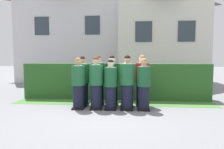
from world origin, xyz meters
TOP-DOWN VIEW (x-y plane):
  - ground_plane at (0.00, 0.00)m, footprint 60.00×60.00m
  - student_front_row_0 at (-1.02, -0.01)m, footprint 0.41×0.47m
  - student_front_row_1 at (-0.47, -0.00)m, footprint 0.42×0.49m
  - student_front_row_2 at (-0.02, -0.01)m, footprint 0.40×0.49m
  - student_front_row_3 at (0.49, 0.02)m, footprint 0.43×0.53m
  - student_front_row_4 at (0.98, 0.02)m, footprint 0.41×0.49m
  - student_rear_row_0 at (-1.00, 0.46)m, footprint 0.42×0.47m
  - student_rear_row_1 at (-0.49, 0.50)m, footprint 0.43×0.53m
  - student_rear_row_2 at (-0.03, 0.52)m, footprint 0.43×0.53m
  - student_rear_row_3 at (0.46, 0.54)m, footprint 0.42×0.48m
  - student_in_red_blazer at (0.96, 0.54)m, footprint 0.43×0.53m
  - hedge at (0.00, 1.66)m, footprint 7.00×0.70m
  - school_building_main at (-3.24, 7.91)m, footprint 7.34×4.04m
  - school_building_annex at (2.41, 7.10)m, footprint 5.31×4.21m
  - lawn_strip at (0.00, 0.86)m, footprint 7.00×0.90m

SIDE VIEW (x-z plane):
  - ground_plane at x=0.00m, z-range 0.00..0.00m
  - lawn_strip at x=0.00m, z-range 0.00..0.01m
  - hedge at x=0.00m, z-range 0.00..1.35m
  - student_front_row_2 at x=-0.02m, z-range -0.04..1.49m
  - student_front_row_4 at x=0.98m, z-range -0.04..1.53m
  - student_front_row_0 at x=-1.02m, z-range -0.04..1.55m
  - student_rear_row_3 at x=0.46m, z-range -0.04..1.57m
  - student_front_row_1 at x=-0.47m, z-range -0.04..1.58m
  - student_rear_row_0 at x=-1.00m, z-range -0.04..1.59m
  - student_front_row_3 at x=0.49m, z-range -0.04..1.62m
  - student_rear_row_2 at x=-0.03m, z-range -0.04..1.62m
  - student_rear_row_1 at x=-0.49m, z-range -0.04..1.63m
  - student_in_red_blazer at x=0.96m, z-range -0.04..1.63m
  - school_building_annex at x=2.41m, z-range 0.07..6.37m
  - school_building_main at x=-3.24m, z-range 0.10..7.82m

